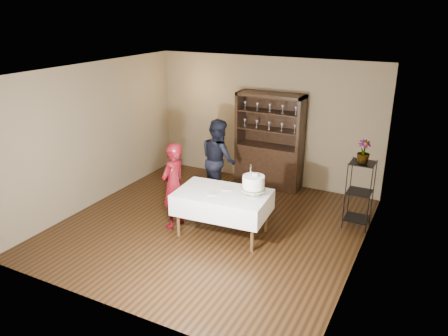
# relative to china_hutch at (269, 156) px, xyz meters

# --- Properties ---
(floor) EXTENTS (5.00, 5.00, 0.00)m
(floor) POSITION_rel_china_hutch_xyz_m (-0.20, -2.25, -0.66)
(floor) COLOR black
(floor) RESTS_ON ground
(ceiling) EXTENTS (5.00, 5.00, 0.00)m
(ceiling) POSITION_rel_china_hutch_xyz_m (-0.20, -2.25, 2.04)
(ceiling) COLOR silver
(ceiling) RESTS_ON back_wall
(back_wall) EXTENTS (5.00, 0.02, 2.70)m
(back_wall) POSITION_rel_china_hutch_xyz_m (-0.20, 0.25, 0.69)
(back_wall) COLOR brown
(back_wall) RESTS_ON floor
(wall_left) EXTENTS (0.02, 5.00, 2.70)m
(wall_left) POSITION_rel_china_hutch_xyz_m (-2.70, -2.25, 0.69)
(wall_left) COLOR brown
(wall_left) RESTS_ON floor
(wall_right) EXTENTS (0.02, 5.00, 2.70)m
(wall_right) POSITION_rel_china_hutch_xyz_m (2.30, -2.25, 0.69)
(wall_right) COLOR brown
(wall_right) RESTS_ON floor
(china_hutch) EXTENTS (1.40, 0.48, 2.00)m
(china_hutch) POSITION_rel_china_hutch_xyz_m (0.00, 0.00, 0.00)
(china_hutch) COLOR black
(china_hutch) RESTS_ON floor
(plant_etagere) EXTENTS (0.42, 0.42, 1.20)m
(plant_etagere) POSITION_rel_china_hutch_xyz_m (2.08, -1.05, -0.01)
(plant_etagere) COLOR black
(plant_etagere) RESTS_ON floor
(cake_table) EXTENTS (1.59, 1.05, 0.76)m
(cake_table) POSITION_rel_china_hutch_xyz_m (0.11, -2.38, -0.08)
(cake_table) COLOR silver
(cake_table) RESTS_ON floor
(woman) EXTENTS (0.40, 0.58, 1.52)m
(woman) POSITION_rel_china_hutch_xyz_m (-0.77, -2.50, 0.10)
(woman) COLOR #36040B
(woman) RESTS_ON floor
(man) EXTENTS (1.00, 0.98, 1.63)m
(man) POSITION_rel_china_hutch_xyz_m (-0.65, -1.07, 0.15)
(man) COLOR black
(man) RESTS_ON floor
(cake) EXTENTS (0.40, 0.40, 0.55)m
(cake) POSITION_rel_china_hutch_xyz_m (0.62, -2.28, 0.32)
(cake) COLOR beige
(cake) RESTS_ON cake_table
(plate_near) EXTENTS (0.19, 0.19, 0.01)m
(plate_near) POSITION_rel_china_hutch_xyz_m (-0.01, -2.51, 0.11)
(plate_near) COLOR beige
(plate_near) RESTS_ON cake_table
(plate_far) EXTENTS (0.23, 0.23, 0.01)m
(plate_far) POSITION_rel_china_hutch_xyz_m (0.11, -2.21, 0.11)
(plate_far) COLOR beige
(plate_far) RESTS_ON cake_table
(potted_plant) EXTENTS (0.29, 0.29, 0.39)m
(potted_plant) POSITION_rel_china_hutch_xyz_m (2.07, -1.06, 0.72)
(potted_plant) COLOR #4E6F35
(potted_plant) RESTS_ON plant_etagere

